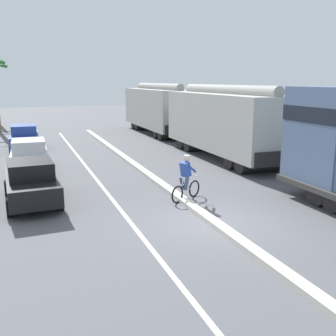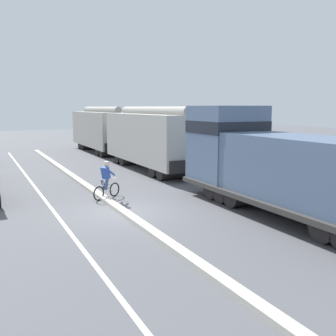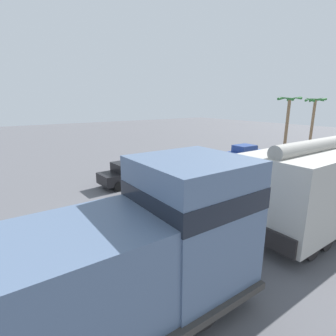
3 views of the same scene
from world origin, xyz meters
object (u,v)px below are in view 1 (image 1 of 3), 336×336
(hopper_car_middle, at_px, (158,109))
(parked_car_blue, at_px, (25,137))
(hopper_car_lead, at_px, (225,122))
(cyclist, at_px, (186,179))
(parked_car_black, at_px, (31,182))
(parked_car_white, at_px, (29,156))

(hopper_car_middle, relative_size, parked_car_blue, 2.49)
(hopper_car_lead, relative_size, cyclist, 6.18)
(hopper_car_lead, relative_size, parked_car_black, 2.48)
(hopper_car_middle, height_order, parked_car_black, hopper_car_middle)
(parked_car_black, relative_size, cyclist, 2.49)
(parked_car_blue, relative_size, cyclist, 2.48)
(hopper_car_lead, distance_m, parked_car_white, 10.69)
(hopper_car_middle, relative_size, parked_car_white, 2.50)
(parked_car_blue, bearing_deg, parked_car_white, -89.11)
(hopper_car_lead, xyz_separation_m, parked_car_blue, (-10.72, 7.06, -1.26))
(parked_car_blue, bearing_deg, hopper_car_lead, -33.39)
(hopper_car_lead, height_order, parked_car_black, hopper_car_lead)
(parked_car_blue, height_order, cyclist, cyclist)
(hopper_car_lead, xyz_separation_m, parked_car_black, (-10.68, -5.13, -1.26))
(hopper_car_middle, distance_m, parked_car_white, 15.61)
(parked_car_white, height_order, parked_car_blue, same)
(cyclist, bearing_deg, parked_car_black, 163.40)
(parked_car_black, relative_size, parked_car_blue, 1.00)
(hopper_car_middle, height_order, parked_car_white, hopper_car_middle)
(cyclist, bearing_deg, parked_car_white, 127.56)
(cyclist, bearing_deg, hopper_car_lead, 52.12)
(parked_car_black, xyz_separation_m, cyclist, (5.43, -1.62, 0.00))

